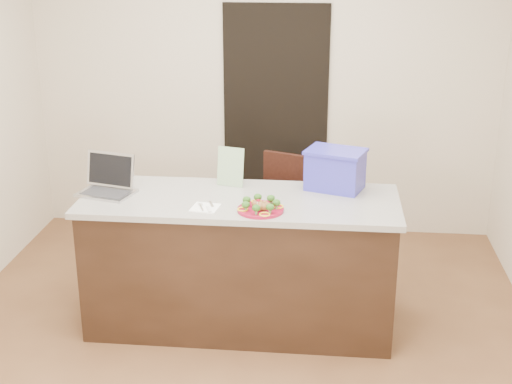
# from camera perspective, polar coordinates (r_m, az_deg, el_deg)

# --- Properties ---
(ground) EXTENTS (4.00, 4.00, 0.00)m
(ground) POSITION_cam_1_polar(r_m,az_deg,el_deg) (4.79, -1.61, -11.92)
(ground) COLOR brown
(ground) RESTS_ON ground
(room_shell) EXTENTS (4.00, 4.00, 4.00)m
(room_shell) POSITION_cam_1_polar(r_m,az_deg,el_deg) (4.17, -1.83, 7.36)
(room_shell) COLOR white
(room_shell) RESTS_ON ground
(doorway) EXTENTS (0.90, 0.02, 2.00)m
(doorway) POSITION_cam_1_polar(r_m,az_deg,el_deg) (6.22, 1.57, 5.69)
(doorway) COLOR black
(doorway) RESTS_ON ground
(island) EXTENTS (2.06, 0.76, 0.92)m
(island) POSITION_cam_1_polar(r_m,az_deg,el_deg) (4.78, -1.28, -5.64)
(island) COLOR black
(island) RESTS_ON ground
(plate) EXTENTS (0.29, 0.29, 0.02)m
(plate) POSITION_cam_1_polar(r_m,az_deg,el_deg) (4.39, 0.36, -1.40)
(plate) COLOR maroon
(plate) RESTS_ON island
(meatballs) EXTENTS (0.11, 0.12, 0.04)m
(meatballs) POSITION_cam_1_polar(r_m,az_deg,el_deg) (4.38, 0.43, -1.05)
(meatballs) COLOR brown
(meatballs) RESTS_ON plate
(broccoli) EXTENTS (0.24, 0.24, 0.04)m
(broccoli) POSITION_cam_1_polar(r_m,az_deg,el_deg) (4.37, 0.37, -0.84)
(broccoli) COLOR #1F4813
(broccoli) RESTS_ON plate
(pepper_rings) EXTENTS (0.28, 0.28, 0.01)m
(pepper_rings) POSITION_cam_1_polar(r_m,az_deg,el_deg) (4.38, 0.36, -1.27)
(pepper_rings) COLOR yellow
(pepper_rings) RESTS_ON plate
(napkin) EXTENTS (0.18, 0.18, 0.01)m
(napkin) POSITION_cam_1_polar(r_m,az_deg,el_deg) (4.45, -4.08, -1.26)
(napkin) COLOR white
(napkin) RESTS_ON island
(fork) EXTENTS (0.05, 0.14, 0.00)m
(fork) POSITION_cam_1_polar(r_m,az_deg,el_deg) (4.45, -4.32, -1.14)
(fork) COLOR silver
(fork) RESTS_ON napkin
(knife) EXTENTS (0.05, 0.19, 0.01)m
(knife) POSITION_cam_1_polar(r_m,az_deg,el_deg) (4.42, -3.74, -1.27)
(knife) COLOR silver
(knife) RESTS_ON napkin
(yogurt_bottle) EXTENTS (0.03, 0.03, 0.07)m
(yogurt_bottle) POSITION_cam_1_polar(r_m,az_deg,el_deg) (4.39, 0.19, -1.13)
(yogurt_bottle) COLOR white
(yogurt_bottle) RESTS_ON island
(laptop) EXTENTS (0.40, 0.36, 0.25)m
(laptop) POSITION_cam_1_polar(r_m,az_deg,el_deg) (4.80, -11.74, 0.80)
(laptop) COLOR #A7A8AC
(laptop) RESTS_ON island
(leaflet) EXTENTS (0.19, 0.09, 0.26)m
(leaflet) POSITION_cam_1_polar(r_m,az_deg,el_deg) (4.80, -2.06, 2.03)
(leaflet) COLOR silver
(leaflet) RESTS_ON island
(blue_box) EXTENTS (0.44, 0.38, 0.27)m
(blue_box) POSITION_cam_1_polar(r_m,az_deg,el_deg) (4.76, 6.36, 1.82)
(blue_box) COLOR #3330B0
(blue_box) RESTS_ON island
(chair) EXTENTS (0.54, 0.56, 0.95)m
(chair) POSITION_cam_1_polar(r_m,az_deg,el_deg) (5.47, 2.56, -1.38)
(chair) COLOR black
(chair) RESTS_ON ground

